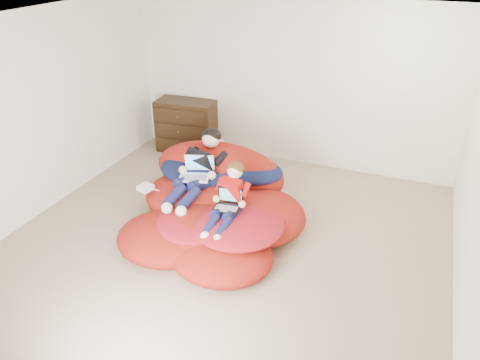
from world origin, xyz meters
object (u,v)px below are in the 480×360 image
(older_boy, at_px, (201,165))
(laptop_white, at_px, (197,171))
(beanbag_pile, at_px, (214,204))
(younger_boy, at_px, (229,196))
(dresser, at_px, (187,126))
(laptop_black, at_px, (229,202))

(older_boy, relative_size, laptop_white, 2.80)
(beanbag_pile, relative_size, younger_boy, 2.74)
(dresser, relative_size, beanbag_pile, 0.43)
(older_boy, distance_m, younger_boy, 0.79)
(beanbag_pile, height_order, laptop_white, laptop_white)
(beanbag_pile, bearing_deg, laptop_black, -44.42)
(dresser, distance_m, younger_boy, 2.79)
(laptop_white, bearing_deg, dresser, 121.49)
(dresser, relative_size, younger_boy, 1.19)
(beanbag_pile, bearing_deg, younger_boy, -42.40)
(beanbag_pile, height_order, laptop_black, beanbag_pile)
(laptop_white, xyz_separation_m, laptop_black, (0.61, -0.41, -0.09))
(older_boy, xyz_separation_m, laptop_white, (0.00, -0.11, -0.03))
(dresser, bearing_deg, beanbag_pile, -53.90)
(beanbag_pile, distance_m, older_boy, 0.52)
(dresser, bearing_deg, laptop_white, -58.51)
(older_boy, bearing_deg, laptop_black, -40.90)
(dresser, bearing_deg, younger_boy, -52.00)
(beanbag_pile, relative_size, older_boy, 1.83)
(laptop_black, bearing_deg, younger_boy, 90.00)
(older_boy, relative_size, younger_boy, 1.49)
(dresser, xyz_separation_m, younger_boy, (1.71, -2.19, 0.19))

